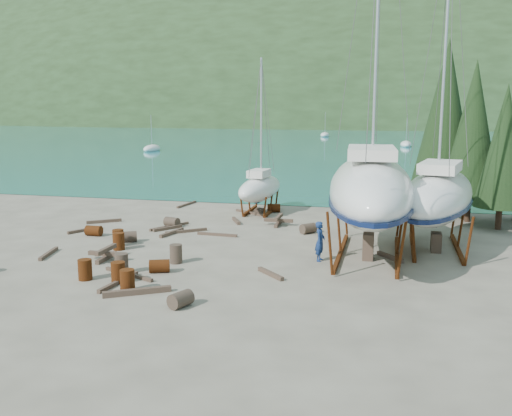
% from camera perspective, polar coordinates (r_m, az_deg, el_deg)
% --- Properties ---
extents(ground, '(600.00, 600.00, 0.00)m').
position_cam_1_polar(ground, '(27.60, -3.30, -5.01)').
color(ground, '#60574B').
rests_on(ground, ground).
extents(bay_water, '(700.00, 700.00, 0.00)m').
position_cam_1_polar(bay_water, '(340.65, 12.32, 8.76)').
color(bay_water, '#186379').
rests_on(bay_water, ground).
extents(far_hill, '(800.00, 360.00, 110.00)m').
position_cam_1_polar(far_hill, '(345.65, 12.34, 8.78)').
color(far_hill, '#23341A').
rests_on(far_hill, ground).
extents(far_house_left, '(6.60, 5.60, 5.60)m').
position_cam_1_polar(far_house_left, '(225.92, -4.02, 9.09)').
color(far_house_left, beige).
rests_on(far_house_left, ground).
extents(far_house_center, '(6.60, 5.60, 5.60)m').
position_cam_1_polar(far_house_center, '(217.30, 6.22, 9.01)').
color(far_house_center, beige).
rests_on(far_house_center, ground).
extents(far_house_right, '(6.60, 5.60, 5.60)m').
position_cam_1_polar(far_house_right, '(216.67, 19.60, 8.49)').
color(far_house_right, beige).
rests_on(far_house_right, ground).
extents(cypress_near_right, '(3.60, 3.60, 10.00)m').
position_cam_1_polar(cypress_near_right, '(37.81, 20.89, 7.35)').
color(cypress_near_right, black).
rests_on(cypress_near_right, ground).
extents(cypress_mid_right, '(3.06, 3.06, 8.50)m').
position_cam_1_polar(cypress_mid_right, '(36.11, 23.56, 5.68)').
color(cypress_mid_right, black).
rests_on(cypress_mid_right, ground).
extents(cypress_back_left, '(4.14, 4.14, 11.50)m').
position_cam_1_polar(cypress_back_left, '(39.62, 18.43, 8.86)').
color(cypress_back_left, black).
rests_on(cypress_back_left, ground).
extents(moored_boat_left, '(2.00, 5.00, 6.05)m').
position_cam_1_polar(moored_boat_left, '(93.69, -10.37, 5.85)').
color(moored_boat_left, silver).
rests_on(moored_boat_left, ground).
extents(moored_boat_mid, '(2.00, 5.00, 6.05)m').
position_cam_1_polar(moored_boat_mid, '(105.73, 14.76, 6.16)').
color(moored_boat_mid, silver).
rests_on(moored_boat_mid, ground).
extents(moored_boat_far, '(2.00, 5.00, 6.05)m').
position_cam_1_polar(moored_boat_far, '(136.57, 6.90, 7.26)').
color(moored_boat_far, silver).
rests_on(moored_boat_far, ground).
extents(large_sailboat_near, '(4.64, 13.44, 20.84)m').
position_cam_1_polar(large_sailboat_near, '(27.80, 11.40, 1.97)').
color(large_sailboat_near, silver).
rests_on(large_sailboat_near, ground).
extents(large_sailboat_far, '(5.34, 11.22, 17.08)m').
position_cam_1_polar(large_sailboat_far, '(30.07, 17.73, 1.22)').
color(large_sailboat_far, silver).
rests_on(large_sailboat_far, ground).
extents(small_sailboat_shore, '(2.69, 6.65, 10.37)m').
position_cam_1_polar(small_sailboat_shore, '(38.80, 0.40, 2.02)').
color(small_sailboat_shore, silver).
rests_on(small_sailboat_shore, ground).
extents(worker, '(0.51, 0.73, 1.89)m').
position_cam_1_polar(worker, '(27.02, 6.42, -3.32)').
color(worker, navy).
rests_on(worker, ground).
extents(drum_1, '(0.88, 1.04, 0.58)m').
position_cam_1_polar(drum_1, '(21.17, -7.54, -9.05)').
color(drum_1, '#2D2823').
rests_on(drum_1, ground).
extents(drum_2, '(0.89, 0.59, 0.58)m').
position_cam_1_polar(drum_2, '(33.39, -15.92, -2.20)').
color(drum_2, '#633210').
rests_on(drum_2, ground).
extents(drum_3, '(0.58, 0.58, 0.88)m').
position_cam_1_polar(drum_3, '(23.22, -12.74, -7.08)').
color(drum_3, '#633210').
rests_on(drum_3, ground).
extents(drum_4, '(0.97, 0.73, 0.58)m').
position_cam_1_polar(drum_4, '(39.23, 1.80, 0.00)').
color(drum_4, '#633210').
rests_on(drum_4, ground).
extents(drum_8, '(0.58, 0.58, 0.88)m').
position_cam_1_polar(drum_8, '(30.60, -13.62, -2.92)').
color(drum_8, '#633210').
rests_on(drum_8, ground).
extents(drum_9, '(1.01, 0.82, 0.58)m').
position_cam_1_polar(drum_9, '(34.90, -8.41, -1.39)').
color(drum_9, '#2D2823').
rests_on(drum_9, ground).
extents(drum_10, '(0.58, 0.58, 0.88)m').
position_cam_1_polar(drum_10, '(24.38, -13.62, -6.28)').
color(drum_10, '#633210').
rests_on(drum_10, ground).
extents(drum_11, '(1.02, 1.04, 0.58)m').
position_cam_1_polar(drum_11, '(32.85, 5.24, -2.04)').
color(drum_11, '#2D2823').
rests_on(drum_11, ground).
extents(drum_12, '(1.03, 0.85, 0.58)m').
position_cam_1_polar(drum_12, '(25.51, -9.63, -5.74)').
color(drum_12, '#633210').
rests_on(drum_12, ground).
extents(drum_13, '(0.58, 0.58, 0.88)m').
position_cam_1_polar(drum_13, '(25.14, -16.73, -5.92)').
color(drum_13, '#633210').
rests_on(drum_13, ground).
extents(drum_14, '(0.58, 0.58, 0.88)m').
position_cam_1_polar(drum_14, '(29.84, -13.56, -3.25)').
color(drum_14, '#633210').
rests_on(drum_14, ground).
extents(drum_15, '(1.05, 0.93, 0.58)m').
position_cam_1_polar(drum_15, '(31.42, -12.65, -2.82)').
color(drum_15, '#2D2823').
rests_on(drum_15, ground).
extents(drum_16, '(0.58, 0.58, 0.88)m').
position_cam_1_polar(drum_16, '(25.69, -13.29, -5.42)').
color(drum_16, '#2D2823').
rests_on(drum_16, ground).
extents(drum_17, '(0.58, 0.58, 0.88)m').
position_cam_1_polar(drum_17, '(26.85, -8.01, -4.56)').
color(drum_17, '#2D2823').
rests_on(drum_17, ground).
extents(timber_0, '(0.54, 2.79, 0.14)m').
position_cam_1_polar(timber_0, '(42.23, -6.94, 0.36)').
color(timber_0, brown).
rests_on(timber_0, ground).
extents(timber_1, '(1.27, 1.56, 0.19)m').
position_cam_1_polar(timber_1, '(28.11, 13.25, -4.79)').
color(timber_1, brown).
rests_on(timber_1, ground).
extents(timber_2, '(1.84, 1.43, 0.19)m').
position_cam_1_polar(timber_2, '(36.97, -14.95, -1.29)').
color(timber_2, brown).
rests_on(timber_2, ground).
extents(timber_3, '(2.77, 1.36, 0.15)m').
position_cam_1_polar(timber_3, '(25.32, -12.61, -6.48)').
color(timber_3, brown).
rests_on(timber_3, ground).
extents(timber_4, '(1.25, 1.70, 0.17)m').
position_cam_1_polar(timber_4, '(34.13, -8.83, -2.01)').
color(timber_4, brown).
rests_on(timber_4, ground).
extents(timber_5, '(0.49, 2.76, 0.16)m').
position_cam_1_polar(timber_5, '(24.33, -13.59, -7.19)').
color(timber_5, brown).
rests_on(timber_5, ground).
extents(timber_6, '(0.98, 1.70, 0.19)m').
position_cam_1_polar(timber_6, '(35.87, -2.00, -1.28)').
color(timber_6, brown).
rests_on(timber_6, ground).
extents(timber_7, '(1.41, 1.45, 0.17)m').
position_cam_1_polar(timber_7, '(24.75, 1.47, -6.59)').
color(timber_7, brown).
rests_on(timber_7, ground).
extents(timber_8, '(0.67, 2.18, 0.19)m').
position_cam_1_polar(timber_8, '(32.86, -8.42, -2.46)').
color(timber_8, brown).
rests_on(timber_8, ground).
extents(timber_9, '(2.36, 1.64, 0.15)m').
position_cam_1_polar(timber_9, '(38.63, -0.62, -0.48)').
color(timber_9, brown).
rests_on(timber_9, ground).
extents(timber_10, '(2.05, 1.71, 0.16)m').
position_cam_1_polar(timber_10, '(33.23, -6.99, -2.30)').
color(timber_10, brown).
rests_on(timber_10, ground).
extents(timber_11, '(2.37, 0.29, 0.15)m').
position_cam_1_polar(timber_11, '(32.22, -3.90, -2.66)').
color(timber_11, brown).
rests_on(timber_11, ground).
extents(timber_12, '(0.64, 2.18, 0.17)m').
position_cam_1_polar(timber_12, '(29.82, -20.03, -4.30)').
color(timber_12, brown).
rests_on(timber_12, ground).
extents(timber_15, '(1.54, 2.63, 0.15)m').
position_cam_1_polar(timber_15, '(34.70, -8.64, -1.83)').
color(timber_15, brown).
rests_on(timber_15, ground).
extents(timber_16, '(2.36, 1.59, 0.23)m').
position_cam_1_polar(timber_16, '(22.84, -11.79, -8.19)').
color(timber_16, brown).
rests_on(timber_16, ground).
extents(timber_17, '(1.20, 2.03, 0.16)m').
position_cam_1_polar(timber_17, '(34.76, -16.74, -2.11)').
color(timber_17, brown).
rests_on(timber_17, ground).
extents(timber_pile_fore, '(1.80, 1.80, 0.60)m').
position_cam_1_polar(timber_pile_fore, '(28.07, -14.76, -4.45)').
color(timber_pile_fore, brown).
rests_on(timber_pile_fore, ground).
extents(timber_pile_aft, '(1.80, 1.80, 0.60)m').
position_cam_1_polar(timber_pile_aft, '(34.97, 2.27, -1.24)').
color(timber_pile_aft, brown).
rests_on(timber_pile_aft, ground).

